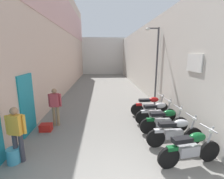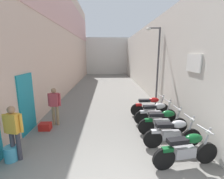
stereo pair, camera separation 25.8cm
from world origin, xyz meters
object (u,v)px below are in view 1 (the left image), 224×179
water_jug_near_door (14,156)px  pedestrian_mid_alley (55,104)px  motorcycle_fifth (150,105)px  pedestrian_by_doorway (16,131)px  motorcycle_third (165,120)px  plastic_crate (46,127)px  motorcycle_nearest (191,148)px  motorcycle_fourth (156,112)px  street_lamp (155,61)px  motorcycle_second (175,132)px

water_jug_near_door → pedestrian_mid_alley: bearing=77.6°
motorcycle_fifth → water_jug_near_door: bearing=-145.4°
pedestrian_by_doorway → motorcycle_third: bearing=16.8°
pedestrian_by_doorway → pedestrian_mid_alley: same height
motorcycle_fifth → plastic_crate: size_ratio=4.21×
motorcycle_nearest → pedestrian_by_doorway: size_ratio=1.17×
motorcycle_fourth → pedestrian_mid_alley: size_ratio=1.17×
motorcycle_third → pedestrian_mid_alley: (-4.20, 0.93, 0.42)m
motorcycle_third → motorcycle_fourth: bearing=90.0°
motorcycle_nearest → motorcycle_fourth: 2.72m
pedestrian_mid_alley → water_jug_near_door: pedestrian_mid_alley is taller
plastic_crate → pedestrian_mid_alley: bearing=59.8°
pedestrian_mid_alley → street_lamp: bearing=27.8°
motorcycle_nearest → motorcycle_second: size_ratio=0.99×
motorcycle_second → plastic_crate: size_ratio=4.21×
plastic_crate → motorcycle_fourth: bearing=5.9°
motorcycle_second → motorcycle_fourth: size_ratio=1.00×
motorcycle_fourth → pedestrian_by_doorway: size_ratio=1.17×
motorcycle_fifth → pedestrian_by_doorway: pedestrian_by_doorway is taller
motorcycle_nearest → motorcycle_third: 1.81m
motorcycle_third → motorcycle_fifth: size_ratio=1.00×
motorcycle_fourth → pedestrian_by_doorway: bearing=-153.3°
pedestrian_by_doorway → plastic_crate: bearing=86.8°
motorcycle_fifth → motorcycle_second: bearing=-90.0°
motorcycle_second → pedestrian_mid_alley: bearing=156.5°
pedestrian_by_doorway → pedestrian_mid_alley: (0.38, 2.32, 0.00)m
water_jug_near_door → street_lamp: size_ratio=0.10×
motorcycle_third → water_jug_near_door: size_ratio=4.41×
motorcycle_third → motorcycle_fifth: bearing=90.0°
motorcycle_second → motorcycle_nearest: bearing=-90.0°
motorcycle_third → plastic_crate: size_ratio=4.21×
motorcycle_third → pedestrian_mid_alley: pedestrian_mid_alley is taller
motorcycle_third → street_lamp: bearing=78.8°
water_jug_near_door → motorcycle_fifth: bearing=34.6°
motorcycle_third → motorcycle_fifth: same height
pedestrian_by_doorway → street_lamp: 7.38m
plastic_crate → pedestrian_by_doorway: bearing=-93.2°
motorcycle_second → pedestrian_by_doorway: bearing=-173.9°
motorcycle_fifth → water_jug_near_door: 5.74m
motorcycle_second → water_jug_near_door: size_ratio=4.41×
motorcycle_nearest → plastic_crate: 5.03m
pedestrian_by_doorway → water_jug_near_door: (-0.14, -0.04, -0.71)m
motorcycle_third → plastic_crate: motorcycle_third is taller
motorcycle_fifth → plastic_crate: (-4.48, -1.37, -0.36)m
water_jug_near_door → street_lamp: 7.69m
pedestrian_by_doorway → water_jug_near_door: pedestrian_by_doorway is taller
motorcycle_third → pedestrian_by_doorway: pedestrian_by_doorway is taller
motorcycle_fifth → pedestrian_by_doorway: size_ratio=1.18×
pedestrian_by_doorway → motorcycle_fourth: bearing=26.7°
pedestrian_by_doorway → water_jug_near_door: 0.72m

